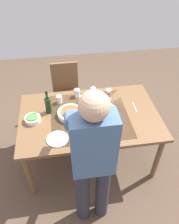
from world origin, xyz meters
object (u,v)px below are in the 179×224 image
at_px(dining_table, 90,119).
at_px(dinner_plate_far, 57,139).
at_px(wine_glass_left, 88,113).
at_px(wine_glass_right, 109,93).
at_px(water_cup_far_left, 59,99).
at_px(wine_bottle, 48,105).
at_px(water_cup_near_left, 82,100).
at_px(water_cup_near_right, 93,91).
at_px(person_server, 93,160).
at_px(water_cup_far_right, 77,93).
at_px(serving_bowl_pasta, 70,113).
at_px(side_bowl_salad, 33,119).
at_px(chair_near, 66,89).
at_px(dinner_plate_near, 106,108).

relative_size(dining_table, dinner_plate_far, 7.11).
distance_m(dining_table, wine_glass_left, 0.19).
bearing_deg(wine_glass_right, water_cup_far_left, -2.51).
distance_m(wine_bottle, water_cup_near_left, 0.43).
xyz_separation_m(water_cup_near_right, water_cup_far_left, (0.44, 0.10, -0.00)).
distance_m(dining_table, person_server, 0.83).
height_order(water_cup_far_right, serving_bowl_pasta, water_cup_far_right).
distance_m(wine_glass_right, dinner_plate_far, 0.89).
bearing_deg(water_cup_near_left, dining_table, 103.77).
distance_m(water_cup_near_right, side_bowl_salad, 0.85).
xyz_separation_m(water_cup_far_left, dinner_plate_far, (0.05, 0.61, -0.04)).
height_order(person_server, water_cup_near_left, person_server).
distance_m(dining_table, dinner_plate_far, 0.51).
bearing_deg(water_cup_far_right, serving_bowl_pasta, 71.61).
bearing_deg(person_server, dinner_plate_far, -56.78).
relative_size(water_cup_far_left, side_bowl_salad, 0.55).
distance_m(water_cup_far_right, serving_bowl_pasta, 0.37).
height_order(wine_bottle, water_cup_far_right, wine_bottle).
bearing_deg(wine_glass_right, chair_near, -51.10).
height_order(water_cup_near_right, water_cup_far_left, water_cup_near_right).
height_order(water_cup_near_left, side_bowl_salad, water_cup_near_left).
height_order(chair_near, dinner_plate_near, chair_near).
relative_size(dining_table, chair_near, 1.80).
bearing_deg(water_cup_far_left, dining_table, 139.20).
height_order(dining_table, wine_glass_left, wine_glass_left).
height_order(chair_near, water_cup_far_right, chair_near).
xyz_separation_m(chair_near, water_cup_near_left, (-0.18, 0.67, 0.28)).
distance_m(wine_glass_left, side_bowl_salad, 0.63).
relative_size(wine_glass_right, water_cup_near_right, 1.48).
bearing_deg(water_cup_near_right, dining_table, 74.82).
relative_size(chair_near, water_cup_far_right, 8.62).
bearing_deg(dinner_plate_far, water_cup_far_left, -95.05).
xyz_separation_m(water_cup_far_left, water_cup_far_right, (-0.23, -0.10, 0.00)).
bearing_deg(chair_near, water_cup_far_right, 104.04).
relative_size(wine_glass_right, serving_bowl_pasta, 0.50).
bearing_deg(dinner_plate_far, wine_bottle, -80.18).
bearing_deg(water_cup_near_right, wine_bottle, 24.87).
distance_m(dining_table, wine_bottle, 0.51).
bearing_deg(water_cup_far_left, wine_glass_left, 130.53).
xyz_separation_m(water_cup_far_left, dinner_plate_near, (-0.55, 0.21, -0.04)).
xyz_separation_m(wine_bottle, dinner_plate_far, (-0.08, 0.45, -0.10)).
distance_m(dining_table, water_cup_far_left, 0.46).
distance_m(wine_glass_left, serving_bowl_pasta, 0.23).
height_order(person_server, dinner_plate_far, person_server).
distance_m(water_cup_far_right, side_bowl_salad, 0.67).
bearing_deg(dining_table, water_cup_near_left, -76.23).
relative_size(wine_glass_left, serving_bowl_pasta, 0.50).
xyz_separation_m(chair_near, water_cup_near_right, (-0.34, 0.50, 0.28)).
xyz_separation_m(water_cup_far_left, serving_bowl_pasta, (-0.11, 0.25, -0.02)).
xyz_separation_m(dining_table, serving_bowl_pasta, (0.22, -0.03, 0.10)).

